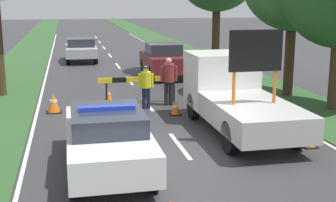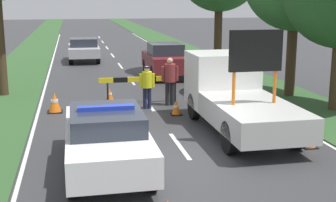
{
  "view_description": "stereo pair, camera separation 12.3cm",
  "coord_description": "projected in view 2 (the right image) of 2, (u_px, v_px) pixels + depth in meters",
  "views": [
    {
      "loc": [
        -2.88,
        -11.26,
        3.95
      ],
      "look_at": [
        -0.17,
        1.35,
        1.1
      ],
      "focal_mm": 50.0,
      "sensor_mm": 36.0,
      "label": 1
    },
    {
      "loc": [
        -2.76,
        -11.28,
        3.95
      ],
      "look_at": [
        -0.17,
        1.35,
        1.1
      ],
      "focal_mm": 50.0,
      "sensor_mm": 36.0,
      "label": 2
    }
  ],
  "objects": [
    {
      "name": "ground_plane",
      "position": [
        185.0,
        153.0,
        12.18
      ],
      "size": [
        160.0,
        160.0,
        0.0
      ],
      "primitive_type": "plane",
      "color": "#333335"
    },
    {
      "name": "lane_markings",
      "position": [
        128.0,
        76.0,
        24.1
      ],
      "size": [
        8.17,
        58.19,
        0.01
      ],
      "color": "silver",
      "rests_on": "ground"
    },
    {
      "name": "grass_verge_left",
      "position": [
        27.0,
        60.0,
        30.2
      ],
      "size": [
        3.03,
        120.0,
        0.03
      ],
      "color": "#2D5128",
      "rests_on": "ground"
    },
    {
      "name": "grass_verge_right",
      "position": [
        196.0,
        56.0,
        32.42
      ],
      "size": [
        3.03,
        120.0,
        0.03
      ],
      "color": "#2D5128",
      "rests_on": "ground"
    },
    {
      "name": "police_car",
      "position": [
        106.0,
        137.0,
        10.88
      ],
      "size": [
        1.84,
        4.76,
        1.56
      ],
      "rotation": [
        0.0,
        0.0,
        0.0
      ],
      "color": "white",
      "rests_on": "ground"
    },
    {
      "name": "work_truck",
      "position": [
        234.0,
        94.0,
        14.34
      ],
      "size": [
        2.11,
        5.71,
        3.12
      ],
      "rotation": [
        0.0,
        0.0,
        3.18
      ],
      "color": "white",
      "rests_on": "ground"
    },
    {
      "name": "road_barrier",
      "position": [
        142.0,
        81.0,
        17.74
      ],
      "size": [
        3.25,
        0.08,
        1.03
      ],
      "rotation": [
        0.0,
        0.0,
        0.13
      ],
      "color": "black",
      "rests_on": "ground"
    },
    {
      "name": "police_officer",
      "position": [
        147.0,
        83.0,
        16.86
      ],
      "size": [
        0.56,
        0.36,
        1.56
      ],
      "rotation": [
        0.0,
        0.0,
        2.82
      ],
      "color": "#191E38",
      "rests_on": "ground"
    },
    {
      "name": "pedestrian_civilian",
      "position": [
        170.0,
        78.0,
        17.39
      ],
      "size": [
        0.64,
        0.41,
        1.79
      ],
      "rotation": [
        0.0,
        0.0,
        -0.49
      ],
      "color": "#232326",
      "rests_on": "ground"
    },
    {
      "name": "traffic_cone_centre_front",
      "position": [
        310.0,
        138.0,
        12.57
      ],
      "size": [
        0.39,
        0.39,
        0.54
      ],
      "color": "black",
      "rests_on": "ground"
    },
    {
      "name": "traffic_cone_near_truck",
      "position": [
        176.0,
        107.0,
        16.1
      ],
      "size": [
        0.38,
        0.38,
        0.52
      ],
      "color": "black",
      "rests_on": "ground"
    },
    {
      "name": "traffic_cone_behind_barrier",
      "position": [
        55.0,
        102.0,
        16.45
      ],
      "size": [
        0.52,
        0.52,
        0.72
      ],
      "color": "black",
      "rests_on": "ground"
    },
    {
      "name": "traffic_cone_lane_edge",
      "position": [
        110.0,
        95.0,
        18.13
      ],
      "size": [
        0.39,
        0.39,
        0.54
      ],
      "color": "black",
      "rests_on": "ground"
    },
    {
      "name": "queued_car_wagon_maroon",
      "position": [
        165.0,
        60.0,
        23.62
      ],
      "size": [
        1.8,
        3.93,
        1.73
      ],
      "rotation": [
        0.0,
        0.0,
        3.14
      ],
      "color": "maroon",
      "rests_on": "ground"
    },
    {
      "name": "queued_car_sedan_silver",
      "position": [
        84.0,
        49.0,
        29.54
      ],
      "size": [
        1.87,
        4.09,
        1.48
      ],
      "rotation": [
        0.0,
        0.0,
        3.14
      ],
      "color": "#B2B2B7",
      "rests_on": "ground"
    }
  ]
}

